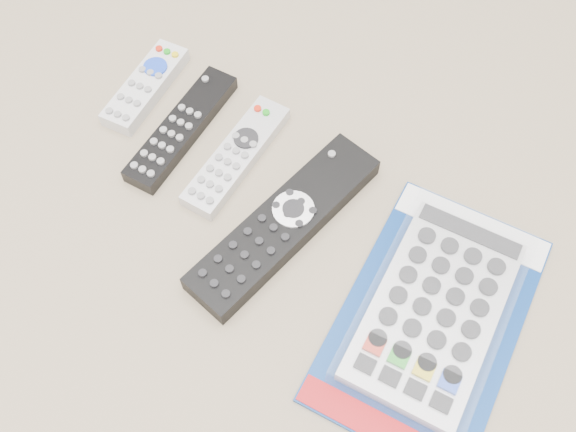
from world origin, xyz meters
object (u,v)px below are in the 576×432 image
Objects in this scene: remote_small_grey at (146,86)px; remote_silver_dvd at (236,156)px; remote_slim_black at (181,128)px; remote_large_black at (284,223)px; jumbo_remote_packaged at (435,309)px.

remote_silver_dvd is at bearing -16.00° from remote_small_grey.
remote_slim_black is 0.18m from remote_large_black.
remote_large_black is 0.18m from jumbo_remote_packaged.
remote_silver_dvd is (0.08, 0.01, -0.00)m from remote_slim_black.
jumbo_remote_packaged is at bearing 9.05° from remote_large_black.
remote_small_grey is at bearing 156.64° from remote_slim_black.
remote_small_grey is 0.08m from remote_slim_black.
remote_large_black is at bearing -17.78° from remote_slim_black.
remote_slim_black is at bearing 175.62° from remote_large_black.
jumbo_remote_packaged reaches higher than remote_small_grey.
remote_slim_black is 0.73× the size of remote_large_black.
remote_small_grey and remote_slim_black have the same top height.
remote_small_grey is at bearing 168.90° from remote_silver_dvd.
remote_silver_dvd is (0.16, -0.02, -0.00)m from remote_small_grey.
remote_slim_black is (0.08, -0.02, -0.00)m from remote_small_grey.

